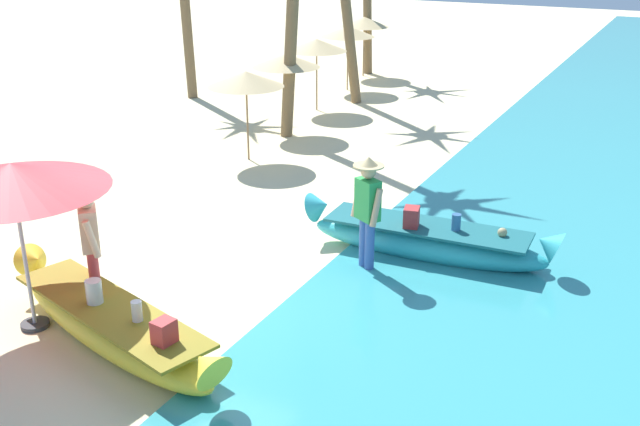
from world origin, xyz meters
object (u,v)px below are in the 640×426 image
person_vendor_hatted (367,207)px  person_tourist_customer (91,245)px  boat_yellow_foreground (111,325)px  patio_umbrella_large (12,177)px  boat_cyan_midground (426,240)px

person_vendor_hatted → person_tourist_customer: size_ratio=1.05×
boat_yellow_foreground → patio_umbrella_large: 2.10m
boat_yellow_foreground → patio_umbrella_large: patio_umbrella_large is taller
person_tourist_customer → patio_umbrella_large: 1.33m
boat_yellow_foreground → person_tourist_customer: person_tourist_customer is taller
boat_yellow_foreground → patio_umbrella_large: size_ratio=1.80×
person_vendor_hatted → person_tourist_customer: person_vendor_hatted is taller
boat_yellow_foreground → person_vendor_hatted: 3.86m
boat_cyan_midground → person_tourist_customer: (-3.31, -3.52, 0.65)m
boat_yellow_foreground → boat_cyan_midground: boat_cyan_midground is taller
person_tourist_customer → boat_yellow_foreground: bearing=-37.4°
boat_yellow_foreground → boat_cyan_midground: size_ratio=1.03×
boat_yellow_foreground → boat_cyan_midground: 4.83m
boat_yellow_foreground → person_tourist_customer: bearing=142.6°
person_tourist_customer → patio_umbrella_large: patio_umbrella_large is taller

